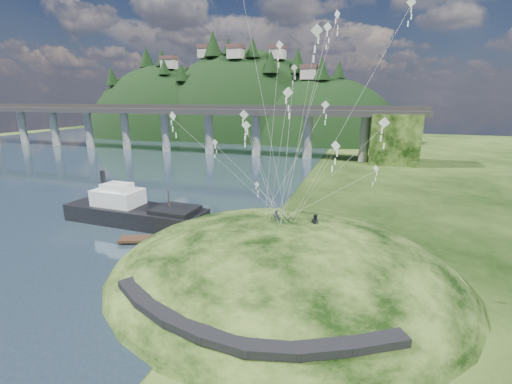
% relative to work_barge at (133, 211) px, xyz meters
% --- Properties ---
extents(ground, '(320.00, 320.00, 0.00)m').
position_rel_work_barge_xyz_m(ground, '(15.04, -9.64, -1.78)').
color(ground, black).
rests_on(ground, ground).
extents(grass_hill, '(36.00, 32.00, 13.00)m').
position_rel_work_barge_xyz_m(grass_hill, '(23.04, -7.64, -3.28)').
color(grass_hill, black).
rests_on(grass_hill, ground).
extents(footpath, '(22.29, 5.84, 0.83)m').
position_rel_work_barge_xyz_m(footpath, '(22.50, -19.38, 0.30)').
color(footpath, black).
rests_on(footpath, ground).
extents(bridge, '(160.00, 11.00, 15.00)m').
position_rel_work_barge_xyz_m(bridge, '(-11.42, 60.43, 7.92)').
color(bridge, '#2D2B2B').
rests_on(bridge, ground).
extents(far_ridge, '(153.00, 70.00, 94.50)m').
position_rel_work_barge_xyz_m(far_ridge, '(-28.54, 112.54, -9.22)').
color(far_ridge, black).
rests_on(far_ridge, ground).
extents(work_barge, '(20.51, 6.32, 7.11)m').
position_rel_work_barge_xyz_m(work_barge, '(0.00, 0.00, 0.00)').
color(work_barge, black).
rests_on(work_barge, ground).
extents(wooden_dock, '(12.51, 6.21, 0.90)m').
position_rel_work_barge_xyz_m(wooden_dock, '(8.55, -4.08, -1.39)').
color(wooden_dock, '#392317').
rests_on(wooden_dock, ground).
extents(kite_flyers, '(4.88, 1.13, 2.04)m').
position_rel_work_barge_xyz_m(kite_flyers, '(24.57, -5.69, 4.10)').
color(kite_flyers, '#23232E').
rests_on(kite_flyers, ground).
extents(kite_swarm, '(21.19, 15.67, 21.55)m').
position_rel_work_barge_xyz_m(kite_swarm, '(23.20, -5.59, 15.97)').
color(kite_swarm, white).
rests_on(kite_swarm, ground).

